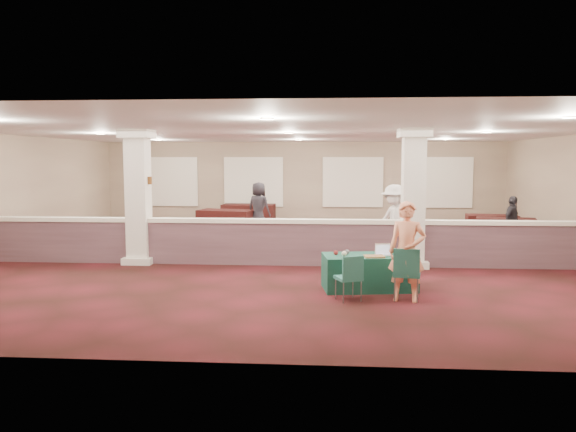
# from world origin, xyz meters

# --- Properties ---
(ground) EXTENTS (16.00, 16.00, 0.00)m
(ground) POSITION_xyz_m (0.00, 0.00, 0.00)
(ground) COLOR #401015
(ground) RESTS_ON ground
(wall_back) EXTENTS (16.00, 0.04, 3.20)m
(wall_back) POSITION_xyz_m (0.00, 8.00, 1.60)
(wall_back) COLOR #89715F
(wall_back) RESTS_ON ground
(wall_front) EXTENTS (16.00, 0.04, 3.20)m
(wall_front) POSITION_xyz_m (0.00, -8.00, 1.60)
(wall_front) COLOR #89715F
(wall_front) RESTS_ON ground
(ceiling) EXTENTS (16.00, 16.00, 0.02)m
(ceiling) POSITION_xyz_m (0.00, 0.00, 3.20)
(ceiling) COLOR silver
(ceiling) RESTS_ON wall_back
(partition_wall) EXTENTS (15.60, 0.28, 1.10)m
(partition_wall) POSITION_xyz_m (0.00, -1.50, 0.57)
(partition_wall) COLOR #4D343B
(partition_wall) RESTS_ON ground
(column_left) EXTENTS (0.72, 0.72, 3.20)m
(column_left) POSITION_xyz_m (-3.50, -1.50, 1.64)
(column_left) COLOR white
(column_left) RESTS_ON ground
(column_right) EXTENTS (0.72, 0.72, 3.20)m
(column_right) POSITION_xyz_m (3.00, -1.50, 1.64)
(column_right) COLOR white
(column_right) RESTS_ON ground
(sconce_left) EXTENTS (0.12, 0.12, 0.18)m
(sconce_left) POSITION_xyz_m (-3.78, -1.50, 2.00)
(sconce_left) COLOR brown
(sconce_left) RESTS_ON column_left
(sconce_right) EXTENTS (0.12, 0.12, 0.18)m
(sconce_right) POSITION_xyz_m (-3.22, -1.50, 2.00)
(sconce_right) COLOR brown
(sconce_right) RESTS_ON column_left
(near_table) EXTENTS (1.85, 1.11, 0.67)m
(near_table) POSITION_xyz_m (1.84, -3.89, 0.33)
(near_table) COLOR #0F392D
(near_table) RESTS_ON ground
(conf_chair_main) EXTENTS (0.55, 0.55, 0.95)m
(conf_chair_main) POSITION_xyz_m (2.44, -4.73, 0.56)
(conf_chair_main) COLOR #21615E
(conf_chair_main) RESTS_ON ground
(conf_chair_side) EXTENTS (0.54, 0.54, 0.82)m
(conf_chair_side) POSITION_xyz_m (1.45, -4.85, 0.49)
(conf_chair_side) COLOR #21615E
(conf_chair_side) RESTS_ON ground
(woman) EXTENTS (0.71, 0.54, 1.77)m
(woman) POSITION_xyz_m (2.44, -4.75, 0.89)
(woman) COLOR #F6956B
(woman) RESTS_ON ground
(far_table_front_left) EXTENTS (1.85, 1.23, 0.69)m
(far_table_front_left) POSITION_xyz_m (-6.50, 1.60, 0.34)
(far_table_front_left) COLOR black
(far_table_front_left) RESTS_ON ground
(far_table_front_center) EXTENTS (1.89, 1.23, 0.71)m
(far_table_front_center) POSITION_xyz_m (1.07, 1.37, 0.35)
(far_table_front_center) COLOR black
(far_table_front_center) RESTS_ON ground
(far_table_front_right) EXTENTS (1.90, 1.29, 0.70)m
(far_table_front_right) POSITION_xyz_m (6.50, 3.00, 0.35)
(far_table_front_right) COLOR black
(far_table_front_right) RESTS_ON ground
(far_table_back_left) EXTENTS (2.04, 1.34, 0.76)m
(far_table_back_left) POSITION_xyz_m (-2.50, 4.51, 0.38)
(far_table_back_left) COLOR black
(far_table_back_left) RESTS_ON ground
(far_table_back_center) EXTENTS (1.99, 1.02, 0.80)m
(far_table_back_center) POSITION_xyz_m (-2.00, 6.50, 0.40)
(far_table_back_center) COLOR black
(far_table_back_center) RESTS_ON ground
(far_table_back_right) EXTENTS (1.70, 0.97, 0.66)m
(far_table_back_right) POSITION_xyz_m (6.50, 4.49, 0.33)
(far_table_back_right) COLOR black
(far_table_back_right) RESTS_ON ground
(attendee_a) EXTENTS (0.86, 0.58, 1.64)m
(attendee_a) POSITION_xyz_m (-4.91, 2.32, 0.82)
(attendee_a) COLOR black
(attendee_a) RESTS_ON ground
(attendee_b) EXTENTS (1.19, 1.25, 1.86)m
(attendee_b) POSITION_xyz_m (2.76, 0.00, 0.93)
(attendee_b) COLOR silver
(attendee_b) RESTS_ON ground
(attendee_c) EXTENTS (0.86, 0.94, 1.48)m
(attendee_c) POSITION_xyz_m (6.20, 1.50, 0.74)
(attendee_c) COLOR black
(attendee_c) RESTS_ON ground
(attendee_d) EXTENTS (0.96, 0.77, 1.72)m
(attendee_d) POSITION_xyz_m (-1.36, 4.54, 0.86)
(attendee_d) COLOR black
(attendee_d) RESTS_ON ground
(laptop_base) EXTENTS (0.33, 0.25, 0.02)m
(laptop_base) POSITION_xyz_m (2.12, -3.89, 0.68)
(laptop_base) COLOR silver
(laptop_base) RESTS_ON near_table
(laptop_screen) EXTENTS (0.30, 0.05, 0.20)m
(laptop_screen) POSITION_xyz_m (2.10, -3.79, 0.79)
(laptop_screen) COLOR silver
(laptop_screen) RESTS_ON near_table
(screen_glow) EXTENTS (0.27, 0.04, 0.17)m
(screen_glow) POSITION_xyz_m (2.10, -3.80, 0.77)
(screen_glow) COLOR #B0B8D4
(screen_glow) RESTS_ON near_table
(knitting) EXTENTS (0.40, 0.33, 0.03)m
(knitting) POSITION_xyz_m (1.92, -4.11, 0.68)
(knitting) COLOR orange
(knitting) RESTS_ON near_table
(yarn_cream) EXTENTS (0.10, 0.10, 0.10)m
(yarn_cream) POSITION_xyz_m (1.36, -4.05, 0.72)
(yarn_cream) COLOR beige
(yarn_cream) RESTS_ON near_table
(yarn_red) EXTENTS (0.09, 0.09, 0.09)m
(yarn_red) POSITION_xyz_m (1.20, -3.94, 0.71)
(yarn_red) COLOR maroon
(yarn_red) RESTS_ON near_table
(yarn_grey) EXTENTS (0.10, 0.10, 0.10)m
(yarn_grey) POSITION_xyz_m (1.42, -3.84, 0.72)
(yarn_grey) COLOR #4F4F54
(yarn_grey) RESTS_ON near_table
(scissors) EXTENTS (0.11, 0.04, 0.01)m
(scissors) POSITION_xyz_m (2.47, -4.06, 0.67)
(scissors) COLOR red
(scissors) RESTS_ON near_table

